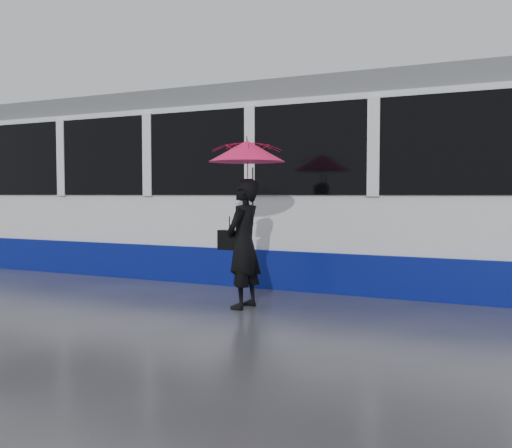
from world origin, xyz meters
The scene contains 6 objects.
ground centered at (0.00, 0.00, 0.00)m, with size 90.00×90.00×0.00m, color #2A2A2F.
rails centered at (0.00, 2.50, 0.01)m, with size 34.00×1.51×0.02m.
tram centered at (-2.49, 2.50, 1.64)m, with size 26.00×2.56×3.35m.
woman centered at (-0.34, -0.27, 0.86)m, with size 0.63×0.41×1.71m, color black.
umbrella centered at (-0.29, -0.27, 1.88)m, with size 1.03×1.03×1.16m.
handbag centered at (-0.56, -0.25, 0.90)m, with size 0.31×0.14×0.45m.
Camera 1 is at (3.03, -6.98, 1.51)m, focal length 40.00 mm.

